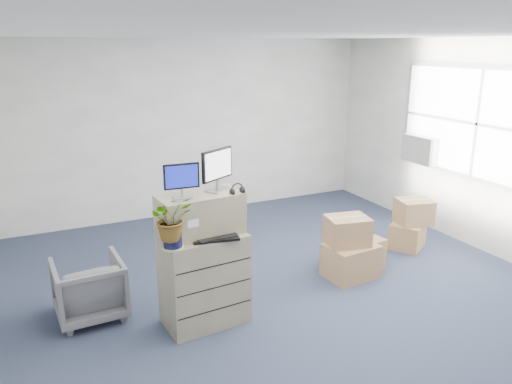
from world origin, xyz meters
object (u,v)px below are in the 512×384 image
(monitor_right, at_px, (217,168))
(office_chair, at_px, (89,286))
(potted_plant, at_px, (172,224))
(monitor_left, at_px, (182,179))
(filing_cabinet_lower, at_px, (204,279))
(water_bottle, at_px, (212,220))
(keyboard, at_px, (216,238))

(monitor_right, bearing_deg, office_chair, 127.34)
(monitor_right, xyz_separation_m, potted_plant, (-0.55, -0.26, -0.40))
(monitor_left, xyz_separation_m, potted_plant, (-0.16, -0.18, -0.36))
(filing_cabinet_lower, relative_size, monitor_right, 2.28)
(water_bottle, relative_size, potted_plant, 0.59)
(potted_plant, xyz_separation_m, office_chair, (-0.68, 0.79, -0.83))
(filing_cabinet_lower, distance_m, monitor_left, 1.07)
(office_chair, bearing_deg, potted_plant, 128.26)
(water_bottle, distance_m, potted_plant, 0.54)
(monitor_left, relative_size, monitor_right, 0.81)
(keyboard, bearing_deg, monitor_left, 159.91)
(filing_cabinet_lower, relative_size, monitor_left, 2.82)
(monitor_left, bearing_deg, potted_plant, -127.72)
(filing_cabinet_lower, bearing_deg, monitor_right, 17.92)
(water_bottle, bearing_deg, office_chair, 154.25)
(monitor_right, relative_size, office_chair, 0.60)
(filing_cabinet_lower, bearing_deg, keyboard, -69.50)
(water_bottle, xyz_separation_m, office_chair, (-1.15, 0.56, -0.72))
(monitor_right, bearing_deg, potted_plant, 176.22)
(filing_cabinet_lower, distance_m, keyboard, 0.51)
(filing_cabinet_lower, relative_size, potted_plant, 2.23)
(office_chair, bearing_deg, keyboard, 142.89)
(office_chair, bearing_deg, filing_cabinet_lower, 146.98)
(keyboard, distance_m, water_bottle, 0.24)
(monitor_left, relative_size, water_bottle, 1.34)
(filing_cabinet_lower, bearing_deg, water_bottle, 18.88)
(monitor_left, distance_m, potted_plant, 0.43)
(filing_cabinet_lower, xyz_separation_m, water_bottle, (0.12, 0.05, 0.59))
(monitor_left, xyz_separation_m, keyboard, (0.26, -0.16, -0.58))
(monitor_right, xyz_separation_m, water_bottle, (-0.08, -0.03, -0.51))
(potted_plant, relative_size, office_chair, 0.61)
(water_bottle, height_order, office_chair, water_bottle)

